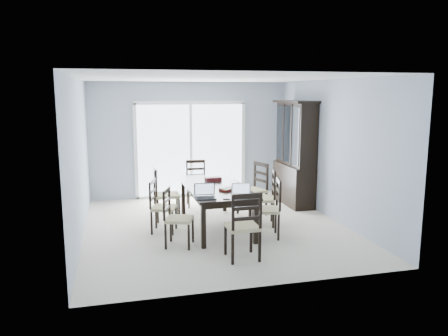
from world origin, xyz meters
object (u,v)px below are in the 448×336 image
at_px(chair_left_far, 162,188).
at_px(chair_right_far, 256,183).
at_px(chair_left_near, 173,211).
at_px(laptop_dark, 205,195).
at_px(game_box, 213,179).
at_px(china_hutch, 295,154).
at_px(chair_right_mid, 267,191).
at_px(laptop_silver, 242,194).
at_px(chair_end_far, 196,178).
at_px(chair_right_near, 272,202).
at_px(chair_end_near, 244,219).
at_px(dining_table, 215,190).
at_px(cell_phone, 227,199).
at_px(chair_left_mid, 158,200).
at_px(hot_tub, 170,166).

xyz_separation_m(chair_left_far, chair_right_far, (1.84, -0.03, 0.01)).
distance_m(chair_left_near, laptop_dark, 0.55).
distance_m(chair_left_far, game_box, 0.98).
bearing_deg(china_hutch, chair_right_mid, -129.29).
height_order(chair_left_near, chair_left_far, chair_left_far).
bearing_deg(laptop_dark, laptop_silver, 0.56).
relative_size(chair_end_far, game_box, 3.78).
distance_m(chair_right_near, chair_end_near, 1.17).
relative_size(china_hutch, laptop_dark, 6.29).
distance_m(dining_table, cell_phone, 1.00).
height_order(chair_left_mid, laptop_dark, chair_left_mid).
bearing_deg(chair_end_far, chair_right_far, 139.78).
relative_size(dining_table, chair_end_near, 1.89).
height_order(chair_right_mid, laptop_silver, chair_right_mid).
bearing_deg(chair_end_near, game_box, 89.27).
bearing_deg(cell_phone, china_hutch, 60.08).
xyz_separation_m(chair_left_far, chair_end_far, (0.83, 0.97, -0.03)).
xyz_separation_m(laptop_dark, game_box, (0.42, 1.29, -0.02)).
relative_size(chair_left_far, game_box, 3.96).
height_order(dining_table, laptop_silver, laptop_silver).
xyz_separation_m(laptop_silver, hot_tub, (-0.56, 4.53, -0.28)).
height_order(china_hutch, laptop_dark, china_hutch).
xyz_separation_m(laptop_dark, laptop_silver, (0.57, -0.06, -0.00)).
relative_size(chair_left_far, chair_right_far, 0.99).
height_order(china_hutch, laptop_silver, china_hutch).
relative_size(chair_left_near, laptop_silver, 3.11).
height_order(chair_left_far, hot_tub, chair_left_far).
bearing_deg(laptop_silver, dining_table, 113.63).
height_order(dining_table, chair_left_mid, chair_left_mid).
height_order(chair_right_near, laptop_dark, chair_right_near).
xyz_separation_m(dining_table, game_box, (0.06, 0.42, 0.11)).
xyz_separation_m(chair_right_near, hot_tub, (-1.14, 4.34, -0.07)).
bearing_deg(chair_end_near, china_hutch, 55.29).
height_order(dining_table, laptop_dark, laptop_dark).
bearing_deg(chair_left_mid, chair_right_near, 85.53).
distance_m(chair_right_near, laptop_silver, 0.64).
bearing_deg(cell_phone, laptop_dark, 171.17).
xyz_separation_m(chair_right_near, cell_phone, (-0.83, -0.26, 0.16)).
distance_m(chair_left_near, chair_right_far, 2.31).
relative_size(dining_table, laptop_silver, 6.51).
relative_size(chair_left_mid, laptop_silver, 3.08).
distance_m(chair_left_mid, chair_end_near, 1.93).
bearing_deg(chair_left_mid, chair_right_far, 126.45).
relative_size(china_hutch, chair_left_far, 1.91).
bearing_deg(chair_left_mid, laptop_silver, 70.36).
relative_size(chair_right_near, hot_tub, 0.53).
bearing_deg(laptop_silver, chair_end_near, -92.22).
xyz_separation_m(dining_table, chair_end_far, (-0.04, 1.66, -0.09)).
xyz_separation_m(chair_right_mid, hot_tub, (-1.29, 3.68, -0.10)).
bearing_deg(hot_tub, game_box, -82.60).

